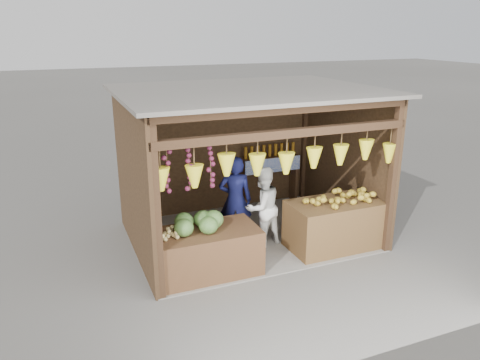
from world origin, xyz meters
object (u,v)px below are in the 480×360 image
(counter_left, at_px, (206,252))
(counter_right, at_px, (334,225))
(man_standing, at_px, (235,200))
(vendor_seated, at_px, (144,202))
(woman_standing, at_px, (262,207))

(counter_left, relative_size, counter_right, 1.03)
(counter_left, distance_m, man_standing, 1.29)
(counter_left, relative_size, vendor_seated, 1.40)
(man_standing, xyz_separation_m, woman_standing, (0.38, -0.30, -0.08))
(counter_left, bearing_deg, counter_right, 0.91)
(counter_right, relative_size, man_standing, 0.99)
(counter_right, bearing_deg, man_standing, 150.08)
(counter_right, height_order, vendor_seated, vendor_seated)
(counter_right, bearing_deg, vendor_seated, 159.01)
(counter_right, bearing_deg, woman_standing, 153.41)
(counter_right, distance_m, man_standing, 1.74)
(man_standing, bearing_deg, woman_standing, 164.91)
(vendor_seated, bearing_deg, man_standing, -160.78)
(woman_standing, bearing_deg, counter_right, 139.39)
(woman_standing, distance_m, vendor_seated, 2.00)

